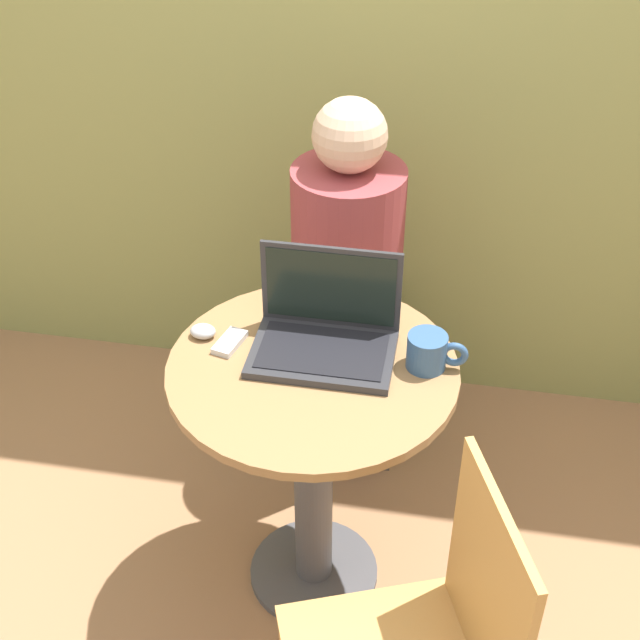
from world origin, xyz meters
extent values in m
plane|color=#9E704C|center=(0.00, 0.00, 0.00)|extent=(12.00, 12.00, 0.00)
cube|color=#939956|center=(0.00, 0.95, 1.30)|extent=(7.00, 0.05, 2.60)
cylinder|color=#4C4C51|center=(0.00, 0.00, 0.01)|extent=(0.36, 0.36, 0.02)
cylinder|color=#4C4C51|center=(0.00, 0.00, 0.39)|extent=(0.10, 0.10, 0.73)
cylinder|color=olive|center=(0.00, 0.00, 0.76)|extent=(0.70, 0.70, 0.02)
cube|color=#2D2D33|center=(0.02, 0.04, 0.79)|extent=(0.34, 0.23, 0.02)
cube|color=black|center=(0.02, 0.04, 0.80)|extent=(0.30, 0.18, 0.00)
cube|color=#2D2D33|center=(0.02, 0.15, 0.91)|extent=(0.34, 0.01, 0.22)
cube|color=black|center=(0.02, 0.14, 0.91)|extent=(0.31, 0.00, 0.19)
cube|color=silver|center=(-0.21, 0.04, 0.78)|extent=(0.07, 0.11, 0.02)
ellipsoid|color=#B2B2B7|center=(-0.29, 0.06, 0.79)|extent=(0.06, 0.05, 0.03)
cylinder|color=#335684|center=(0.26, 0.05, 0.82)|extent=(0.09, 0.09, 0.09)
torus|color=#335684|center=(0.33, 0.05, 0.82)|extent=(0.07, 0.02, 0.07)
cube|color=tan|center=(0.44, -0.49, 0.69)|extent=(0.15, 0.35, 0.45)
cube|color=#4C4742|center=(-0.01, 0.64, 0.22)|extent=(0.35, 0.48, 0.43)
cylinder|color=#993D42|center=(0.00, 0.53, 0.73)|extent=(0.32, 0.32, 0.59)
sphere|color=beige|center=(0.00, 0.53, 1.12)|extent=(0.20, 0.20, 0.20)
camera|label=1|loc=(0.31, -1.59, 2.12)|focal=50.00mm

